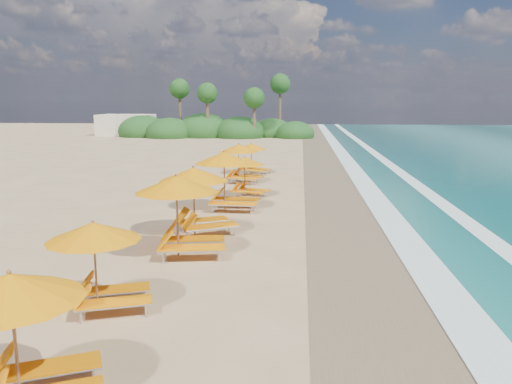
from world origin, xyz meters
name	(u,v)px	position (x,y,z in m)	size (l,w,h in m)	color
ground	(256,221)	(0.00, 0.00, 0.00)	(160.00, 160.00, 0.00)	tan
wet_sand	(355,223)	(4.00, 0.00, 0.01)	(4.00, 160.00, 0.01)	#7C674A
surf_foam	(424,224)	(6.70, 0.00, 0.03)	(4.00, 160.00, 0.01)	white
station_0	(27,329)	(-2.53, -12.88, 1.30)	(3.03, 3.01, 2.31)	olive
station_1	(103,260)	(-2.76, -9.16, 1.23)	(2.82, 2.77, 2.20)	olive
station_2	(184,210)	(-1.84, -4.84, 1.48)	(3.13, 2.98, 2.63)	olive
station_3	(199,196)	(-1.88, -2.22, 1.43)	(3.42, 3.42, 2.56)	olive
station_4	(229,177)	(-1.37, 1.95, 1.50)	(2.93, 2.72, 2.67)	olive
station_5	(248,174)	(-0.88, 5.11, 1.17)	(2.70, 2.67, 2.08)	olive
station_6	(242,161)	(-1.67, 9.38, 1.32)	(2.98, 2.91, 2.35)	olive
station_7	(253,157)	(-1.31, 12.99, 1.17)	(2.76, 2.76, 2.09)	olive
treeline	(210,129)	(-9.94, 45.51, 1.00)	(25.80, 8.80, 9.74)	#163D14
beach_building	(126,125)	(-22.00, 48.00, 1.40)	(7.00, 5.00, 2.80)	beige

